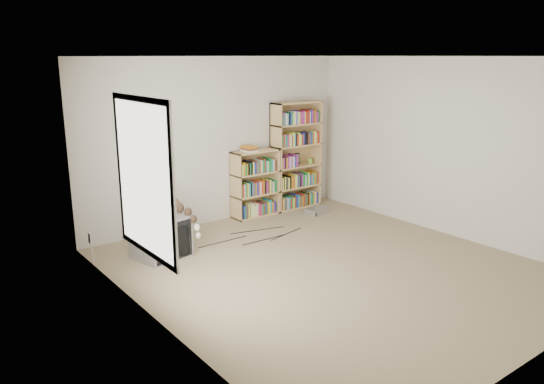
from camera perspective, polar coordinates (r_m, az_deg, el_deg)
floor at (r=6.55m, az=6.26°, el=-8.15°), size 4.50×5.00×0.01m
wall_back at (r=8.13m, az=-5.75°, el=5.47°), size 4.50×0.02×2.50m
wall_left at (r=4.93m, az=-12.68°, el=-0.65°), size 0.02×5.00×2.50m
wall_right at (r=7.89m, az=18.50°, el=4.52°), size 0.02×5.00×2.50m
ceiling at (r=6.05m, az=6.92°, el=14.29°), size 4.50×5.00×0.02m
window at (r=5.08m, az=-13.61°, el=1.47°), size 0.02×1.22×1.52m
crt_tv at (r=6.93m, az=-11.92°, el=-4.77°), size 0.71×0.66×0.53m
cat at (r=6.85m, az=-11.34°, el=-1.74°), size 0.73×0.60×0.60m
bookcase_tall at (r=8.90m, az=2.54°, el=3.67°), size 0.89×0.30×1.78m
bookcase_short at (r=8.47m, az=-1.89°, el=0.66°), size 0.78×0.30×1.07m
book_stack at (r=8.25m, az=-2.50°, el=4.68°), size 0.22×0.28×0.09m
green_mug at (r=9.09m, az=4.06°, el=3.40°), size 0.08×0.08×0.09m
framed_print at (r=9.02m, az=2.64°, el=3.63°), size 0.14×0.05×0.18m
dvd_player at (r=8.74m, az=4.88°, el=-2.00°), size 0.42×0.34×0.09m
wall_outlet at (r=6.95m, az=-19.01°, el=-4.72°), size 0.01×0.08×0.13m
floor_cables at (r=7.59m, az=-2.38°, el=-4.82°), size 1.20×0.70×0.01m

